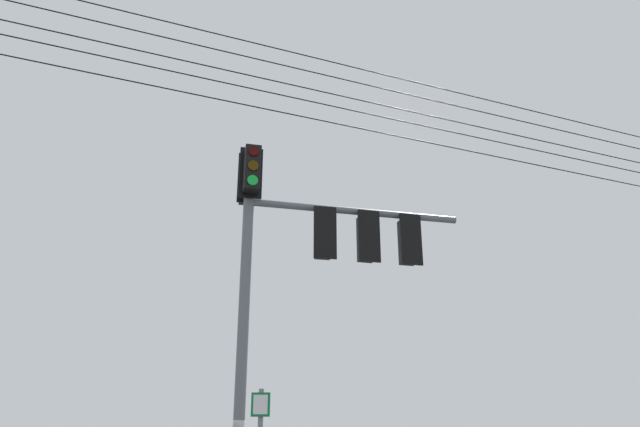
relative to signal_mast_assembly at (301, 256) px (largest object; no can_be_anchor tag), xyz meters
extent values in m
cylinder|color=slate|center=(0.17, 1.01, -1.95)|extent=(0.20, 0.20, 6.98)
cylinder|color=slate|center=(-0.17, -1.09, 1.01)|extent=(0.82, 4.22, 0.14)
cube|color=black|center=(0.47, 0.96, 1.56)|extent=(0.34, 0.34, 0.90)
cube|color=black|center=(0.30, 0.99, 1.56)|extent=(0.11, 0.44, 1.04)
cylinder|color=#360503|center=(0.63, 0.93, 1.86)|extent=(0.06, 0.20, 0.20)
cylinder|color=#3C2703|center=(0.63, 0.93, 1.56)|extent=(0.06, 0.20, 0.20)
cylinder|color=green|center=(0.63, 0.93, 1.26)|extent=(0.06, 0.20, 0.20)
cube|color=black|center=(-0.12, 1.06, 1.56)|extent=(0.34, 0.34, 0.90)
cube|color=black|center=(0.04, 1.03, 1.56)|extent=(0.11, 0.44, 1.04)
cylinder|color=#360503|center=(-0.29, 1.08, 1.86)|extent=(0.06, 0.20, 0.20)
cylinder|color=#3C2703|center=(-0.29, 1.08, 1.56)|extent=(0.06, 0.20, 0.20)
cylinder|color=green|center=(-0.29, 1.08, 1.26)|extent=(0.06, 0.20, 0.20)
cube|color=black|center=(-0.06, -0.44, 0.46)|extent=(0.36, 0.36, 0.90)
cube|color=black|center=(-0.23, -0.40, 0.46)|extent=(0.13, 0.44, 1.04)
cylinder|color=#360503|center=(0.10, -0.47, 0.76)|extent=(0.07, 0.20, 0.20)
cylinder|color=#3C2703|center=(0.10, -0.47, 0.46)|extent=(0.07, 0.20, 0.20)
cylinder|color=green|center=(0.10, -0.47, 0.16)|extent=(0.07, 0.20, 0.20)
cube|color=black|center=(-0.20, -1.29, 0.46)|extent=(0.34, 0.34, 0.90)
cube|color=black|center=(-0.37, -1.27, 0.46)|extent=(0.10, 0.44, 1.04)
cylinder|color=#360503|center=(-0.04, -1.31, 0.76)|extent=(0.06, 0.20, 0.20)
cylinder|color=#3C2703|center=(-0.04, -1.31, 0.46)|extent=(0.06, 0.20, 0.20)
cylinder|color=green|center=(-0.04, -1.31, 0.16)|extent=(0.06, 0.20, 0.20)
cube|color=black|center=(-0.34, -2.14, 0.46)|extent=(0.34, 0.34, 0.90)
cube|color=black|center=(-0.51, -2.12, 0.46)|extent=(0.10, 0.44, 1.04)
cylinder|color=#360503|center=(-0.18, -2.17, 0.76)|extent=(0.06, 0.20, 0.20)
cylinder|color=#3C2703|center=(-0.18, -2.17, 0.46)|extent=(0.06, 0.20, 0.20)
cylinder|color=green|center=(-0.18, -2.17, 0.16)|extent=(0.06, 0.20, 0.20)
cube|color=#0C7238|center=(-2.24, 1.41, -2.83)|extent=(0.13, 0.24, 0.31)
cube|color=white|center=(-2.26, 1.42, -2.83)|extent=(0.09, 0.18, 0.25)
cylinder|color=black|center=(0.16, -0.05, 3.09)|extent=(0.40, 23.27, 0.13)
cylinder|color=black|center=(0.16, -0.05, 3.49)|extent=(0.40, 23.27, 0.13)
cylinder|color=black|center=(0.16, -0.05, 3.80)|extent=(0.40, 23.27, 0.13)
cylinder|color=black|center=(0.16, -0.05, 4.23)|extent=(0.40, 23.27, 0.13)
cylinder|color=black|center=(0.16, -0.05, 4.61)|extent=(0.40, 23.27, 0.13)
camera|label=1|loc=(-10.33, 4.00, -3.35)|focal=34.48mm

